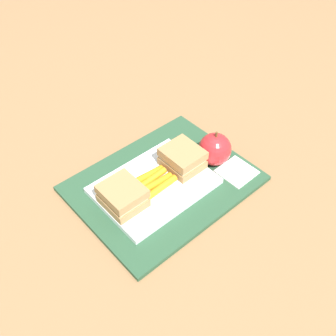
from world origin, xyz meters
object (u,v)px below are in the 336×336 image
sandwich_half_left (123,196)px  sandwich_half_right (182,158)px  carrot_sticks_bundle (154,181)px  apple (215,149)px  food_tray (154,186)px  paper_napkin (237,172)px

sandwich_half_left → sandwich_half_right: bearing=0.0°
sandwich_half_right → sandwich_half_left: bearing=180.0°
carrot_sticks_bundle → apple: apple is taller
sandwich_half_left → food_tray: bearing=0.0°
food_tray → carrot_sticks_bundle: bearing=26.2°
paper_napkin → apple: bearing=102.6°
carrot_sticks_bundle → paper_napkin: size_ratio=1.13×
sandwich_half_left → sandwich_half_right: 0.16m
apple → paper_napkin: size_ratio=1.17×
apple → paper_napkin: apple is taller
sandwich_half_left → apple: bearing=-6.7°
sandwich_half_right → paper_napkin: bearing=-45.4°
food_tray → sandwich_half_right: size_ratio=2.88×
food_tray → apple: apple is taller
paper_napkin → carrot_sticks_bundle: bearing=152.5°
food_tray → carrot_sticks_bundle: size_ratio=2.90×
food_tray → paper_napkin: bearing=-27.5°
apple → paper_napkin: 0.07m
sandwich_half_left → paper_napkin: (0.24, -0.08, -0.03)m
carrot_sticks_bundle → apple: size_ratio=0.97×
carrot_sticks_bundle → paper_napkin: bearing=-27.5°
sandwich_half_right → paper_napkin: size_ratio=1.14×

